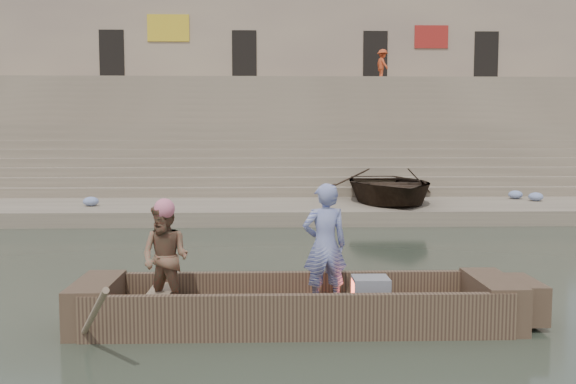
{
  "coord_description": "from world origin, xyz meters",
  "views": [
    {
      "loc": [
        -0.71,
        -10.58,
        2.46
      ],
      "look_at": [
        -0.37,
        0.95,
        1.4
      ],
      "focal_mm": 39.91,
      "sensor_mm": 36.0,
      "label": 1
    }
  ],
  "objects_px": {
    "rowing_man": "(165,258)",
    "beached_rowboat": "(388,185)",
    "standing_man": "(325,245)",
    "pedestrian": "(382,64)",
    "television": "(370,293)",
    "main_rowboat": "(296,317)"
  },
  "relations": [
    {
      "from": "rowing_man",
      "to": "beached_rowboat",
      "type": "bearing_deg",
      "value": 89.44
    },
    {
      "from": "standing_man",
      "to": "pedestrian",
      "type": "relative_size",
      "value": 1.04
    },
    {
      "from": "rowing_man",
      "to": "pedestrian",
      "type": "xyz_separation_m",
      "value": [
        7.14,
        25.13,
        5.07
      ]
    },
    {
      "from": "television",
      "to": "standing_man",
      "type": "bearing_deg",
      "value": 170.94
    },
    {
      "from": "standing_man",
      "to": "television",
      "type": "bearing_deg",
      "value": 161.42
    },
    {
      "from": "main_rowboat",
      "to": "standing_man",
      "type": "bearing_deg",
      "value": 13.81
    },
    {
      "from": "main_rowboat",
      "to": "standing_man",
      "type": "distance_m",
      "value": 0.99
    },
    {
      "from": "main_rowboat",
      "to": "pedestrian",
      "type": "bearing_deg",
      "value": 77.62
    },
    {
      "from": "beached_rowboat",
      "to": "rowing_man",
      "type": "bearing_deg",
      "value": -115.95
    },
    {
      "from": "television",
      "to": "beached_rowboat",
      "type": "height_order",
      "value": "beached_rowboat"
    },
    {
      "from": "main_rowboat",
      "to": "rowing_man",
      "type": "xyz_separation_m",
      "value": [
        -1.65,
        -0.09,
        0.79
      ]
    },
    {
      "from": "main_rowboat",
      "to": "beached_rowboat",
      "type": "bearing_deg",
      "value": 73.58
    },
    {
      "from": "rowing_man",
      "to": "pedestrian",
      "type": "bearing_deg",
      "value": 97.43
    },
    {
      "from": "standing_man",
      "to": "rowing_man",
      "type": "height_order",
      "value": "standing_man"
    },
    {
      "from": "pedestrian",
      "to": "television",
      "type": "bearing_deg",
      "value": 153.84
    },
    {
      "from": "main_rowboat",
      "to": "standing_man",
      "type": "relative_size",
      "value": 3.12
    },
    {
      "from": "main_rowboat",
      "to": "rowing_man",
      "type": "relative_size",
      "value": 3.66
    },
    {
      "from": "rowing_man",
      "to": "television",
      "type": "xyz_separation_m",
      "value": [
        2.59,
        0.09,
        -0.48
      ]
    },
    {
      "from": "main_rowboat",
      "to": "pedestrian",
      "type": "distance_m",
      "value": 26.3
    },
    {
      "from": "standing_man",
      "to": "beached_rowboat",
      "type": "height_order",
      "value": "standing_man"
    },
    {
      "from": "beached_rowboat",
      "to": "television",
      "type": "bearing_deg",
      "value": -103.82
    },
    {
      "from": "main_rowboat",
      "to": "pedestrian",
      "type": "height_order",
      "value": "pedestrian"
    }
  ]
}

